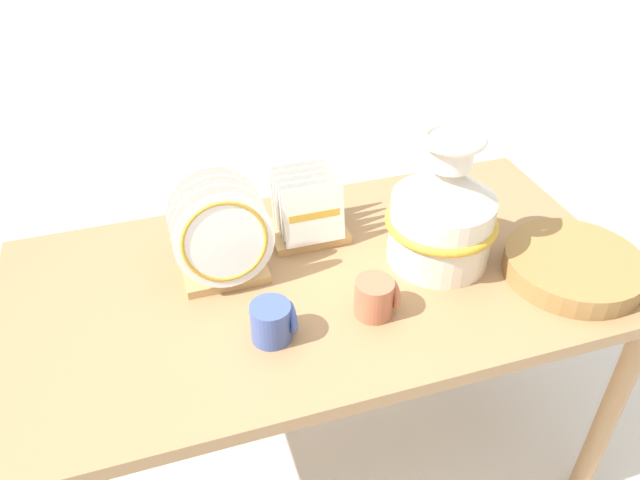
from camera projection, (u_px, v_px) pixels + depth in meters
name	position (u px, v px, depth m)	size (l,w,h in m)	color
ground_plane	(320.00, 456.00, 1.95)	(14.00, 14.00, 0.00)	silver
display_table	(320.00, 302.00, 1.56)	(1.50, 0.77, 0.73)	#9E754C
ceramic_vase	(443.00, 210.00, 1.49)	(0.27, 0.27, 0.35)	silver
dish_rack_round_plates	(222.00, 240.00, 1.46)	(0.23, 0.18, 0.25)	tan
dish_rack_square_plates	(307.00, 215.00, 1.62)	(0.20, 0.16, 0.18)	tan
wicker_charger_stack	(573.00, 266.00, 1.51)	(0.33, 0.33, 0.05)	olive
mug_cobalt_glaze	(273.00, 321.00, 1.32)	(0.10, 0.09, 0.09)	#42569E
mug_terracotta_glaze	(376.00, 297.00, 1.39)	(0.10, 0.09, 0.09)	#B76647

